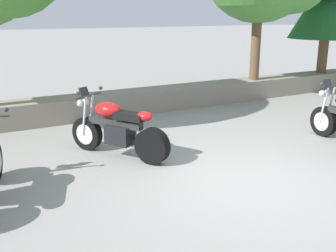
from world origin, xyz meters
TOP-DOWN VIEW (x-y plane):
  - ground_plane at (0.00, 0.00)m, footprint 120.00×120.00m
  - stone_wall at (0.00, 4.80)m, footprint 36.00×0.80m
  - motorcycle_red_centre at (-1.28, 1.93)m, footprint 1.22×1.85m

SIDE VIEW (x-z plane):
  - ground_plane at x=0.00m, z-range 0.00..0.00m
  - stone_wall at x=0.00m, z-range 0.00..0.55m
  - motorcycle_red_centre at x=-1.28m, z-range -0.10..1.07m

